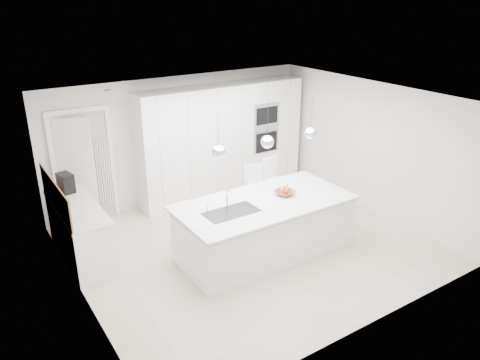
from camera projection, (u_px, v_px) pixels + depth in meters
floor at (250, 246)px, 7.91m from camera, size 5.50×5.50×0.00m
wall_back at (180, 139)px, 9.38m from camera, size 5.50×0.00×5.50m
wall_left at (75, 220)px, 6.05m from camera, size 0.00×5.00×5.00m
ceiling at (251, 99)px, 6.97m from camera, size 5.50×5.50×0.00m
tall_cabinets at (222, 141)px, 9.59m from camera, size 3.60×0.60×2.30m
oven_stack at (267, 128)px, 9.73m from camera, size 0.62×0.04×1.05m
doorway_frame at (84, 168)px, 8.45m from camera, size 1.11×0.08×2.13m
hallway_door at (71, 173)px, 8.30m from camera, size 0.76×0.38×2.00m
radiator at (103, 174)px, 8.67m from camera, size 0.32×0.04×1.40m
left_base_cabinets at (80, 233)px, 7.44m from camera, size 0.60×1.80×0.86m
left_worktop at (77, 207)px, 7.27m from camera, size 0.62×1.82×0.04m
oak_backsplash at (55, 195)px, 7.02m from camera, size 0.02×1.80×0.50m
island_base at (265, 229)px, 7.57m from camera, size 2.80×1.20×0.86m
island_worktop at (264, 202)px, 7.44m from camera, size 2.84×1.40×0.04m
island_sink at (231, 217)px, 7.09m from camera, size 0.84×0.44×0.18m
island_tap at (227, 198)px, 7.18m from camera, size 0.02×0.02×0.30m
pendant_left at (219, 152)px, 6.58m from camera, size 0.20×0.20×0.20m
pendant_mid at (267, 142)px, 7.01m from camera, size 0.20×0.20×0.20m
pendant_right at (310, 133)px, 7.45m from camera, size 0.20×0.20×0.20m
fruit_bowl at (285, 193)px, 7.65m from camera, size 0.38×0.38×0.08m
espresso_machine at (66, 183)px, 7.72m from camera, size 0.25×0.33×0.32m
bar_stool_left at (257, 194)px, 8.57m from camera, size 0.53×0.60×1.08m
bar_stool_right at (274, 189)px, 8.70m from camera, size 0.46×0.58×1.16m
apple_a at (287, 191)px, 7.64m from camera, size 0.07×0.07×0.07m
apple_b at (284, 190)px, 7.68m from camera, size 0.08×0.08×0.08m
apple_c at (286, 192)px, 7.60m from camera, size 0.07×0.07×0.07m
banana_bunch at (285, 188)px, 7.64m from camera, size 0.23×0.17×0.21m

